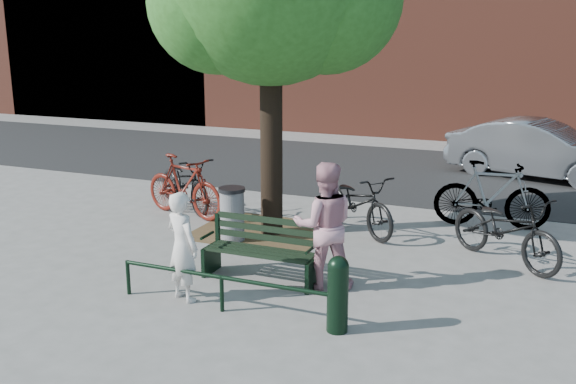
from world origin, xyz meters
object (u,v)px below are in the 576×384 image
at_px(park_bench, 262,248).
at_px(parked_car, 539,150).
at_px(person_right, 324,225).
at_px(person_left, 182,246).
at_px(bicycle_c, 357,203).
at_px(bollard, 338,291).
at_px(litter_bin, 232,214).

bearing_deg(park_bench, parked_car, 68.50).
bearing_deg(parked_car, person_right, 179.63).
relative_size(person_left, bicycle_c, 0.72).
height_order(park_bench, person_left, person_left).
xyz_separation_m(person_right, bollard, (0.65, -1.31, -0.40)).
bearing_deg(park_bench, bollard, -37.81).
xyz_separation_m(person_left, litter_bin, (-0.59, 2.58, -0.28)).
xyz_separation_m(park_bench, litter_bin, (-1.27, 1.45, 0.01)).
xyz_separation_m(person_left, person_right, (1.63, 1.20, 0.16)).
distance_m(park_bench, bollard, 2.03).
xyz_separation_m(person_right, bicycle_c, (-0.32, 2.73, -0.37)).
bearing_deg(park_bench, litter_bin, 131.15).
bearing_deg(litter_bin, park_bench, -48.85).
relative_size(person_left, bollard, 1.57).
relative_size(park_bench, person_left, 1.13).
bearing_deg(parked_car, person_left, 173.19).
distance_m(bollard, bicycle_c, 4.16).
bearing_deg(person_right, parked_car, -130.84).
relative_size(litter_bin, parked_car, 0.22).
xyz_separation_m(park_bench, parked_car, (3.54, 8.99, 0.26)).
distance_m(park_bench, person_right, 1.05).
relative_size(person_left, person_right, 0.83).
bearing_deg(person_left, park_bench, -100.22).
height_order(person_right, parked_car, person_right).
bearing_deg(person_right, person_left, 11.73).
height_order(bollard, litter_bin, bollard).
distance_m(park_bench, parked_car, 9.67).
xyz_separation_m(bollard, litter_bin, (-2.87, 2.69, -0.04)).
distance_m(park_bench, litter_bin, 1.93).
height_order(park_bench, parked_car, parked_car).
height_order(park_bench, person_right, person_right).
height_order(bollard, bicycle_c, bicycle_c).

